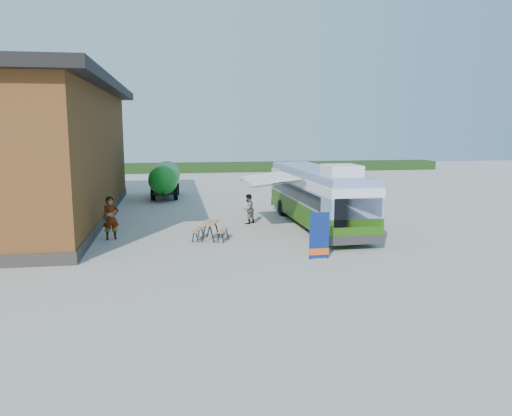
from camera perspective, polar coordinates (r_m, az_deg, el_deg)
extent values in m
plane|color=#BCB7AD|center=(19.54, -0.70, -5.69)|extent=(100.00, 100.00, 0.00)
cube|color=brown|center=(29.71, -24.42, 5.46)|extent=(8.00, 20.00, 7.00)
cube|color=black|center=(29.75, -24.91, 12.68)|extent=(9.60, 21.20, 0.50)
cube|color=#332D28|center=(30.05, -24.01, -0.72)|extent=(8.10, 20.10, 0.50)
cube|color=#264419|center=(57.87, 1.46, 4.75)|extent=(40.00, 3.00, 1.00)
cube|color=#347213|center=(25.84, 6.93, -0.20)|extent=(2.57, 11.06, 1.01)
cube|color=#7D91C3|center=(25.70, 6.96, 1.82)|extent=(2.57, 11.06, 0.83)
cube|color=black|center=(25.82, 4.25, 1.90)|extent=(0.27, 9.17, 0.64)
cube|color=black|center=(26.50, 9.01, 2.00)|extent=(0.27, 9.17, 0.64)
cube|color=white|center=(25.63, 6.99, 3.19)|extent=(2.57, 11.06, 0.41)
cube|color=#7D91C3|center=(25.59, 7.01, 4.06)|extent=(2.43, 10.87, 0.37)
cube|color=white|center=(22.28, 9.77, 4.30)|extent=(1.51, 1.69, 0.46)
cube|color=black|center=(20.64, 11.58, -0.51)|extent=(2.06, 0.11, 1.19)
cube|color=#2D2D2D|center=(20.91, 11.43, -3.58)|extent=(2.35, 0.26, 0.37)
cube|color=#2D2D2D|center=(31.04, 3.87, 0.75)|extent=(2.35, 0.26, 0.37)
cylinder|color=black|center=(22.16, 7.26, -2.74)|extent=(0.30, 0.92, 0.92)
cylinder|color=black|center=(22.88, 12.15, -2.50)|extent=(0.30, 0.92, 0.92)
cylinder|color=black|center=(28.67, 3.01, 0.05)|extent=(0.30, 0.92, 0.92)
cylinder|color=black|center=(29.22, 6.92, 0.17)|extent=(0.30, 0.92, 0.92)
cube|color=white|center=(24.72, 1.45, 3.23)|extent=(2.45, 3.84, 0.30)
cube|color=#A5A8AD|center=(24.98, 4.10, 3.67)|extent=(0.25, 4.08, 0.15)
cylinder|color=#A5A8AD|center=(23.19, 2.28, 2.58)|extent=(2.45, 0.11, 0.31)
cylinder|color=#A5A8AD|center=(26.28, 0.71, 3.37)|extent=(2.45, 0.11, 0.31)
cube|color=navy|center=(19.28, 7.24, -3.17)|extent=(0.78, 0.05, 1.83)
cube|color=#E65015|center=(19.42, 7.20, -4.96)|extent=(0.80, 0.06, 0.26)
cube|color=#A5A8AD|center=(19.49, 7.18, -5.72)|extent=(0.55, 0.19, 0.05)
cylinder|color=#A5A8AD|center=(19.30, 7.22, -3.16)|extent=(0.02, 0.02, 1.83)
cube|color=#AE7F52|center=(22.45, -5.25, -1.70)|extent=(0.87, 1.36, 0.04)
cube|color=#AE7F52|center=(22.64, -6.66, -2.44)|extent=(0.62, 1.28, 0.04)
cube|color=#AE7F52|center=(22.39, -3.79, -2.53)|extent=(0.62, 1.28, 0.04)
cube|color=black|center=(22.07, -6.01, -2.96)|extent=(0.07, 0.07, 0.78)
cube|color=black|center=(21.98, -5.05, -2.99)|extent=(0.07, 0.07, 0.78)
cube|color=black|center=(23.07, -5.40, -2.42)|extent=(0.07, 0.07, 0.78)
cube|color=black|center=(22.99, -4.48, -2.44)|extent=(0.07, 0.07, 0.78)
imported|color=#999999|center=(23.39, -16.25, -1.11)|extent=(0.82, 0.66, 1.96)
imported|color=#999999|center=(26.15, -0.90, -0.11)|extent=(0.97, 0.94, 1.57)
cylinder|color=#198D23|center=(36.45, -10.35, 3.53)|extent=(2.20, 4.52, 1.99)
sphere|color=#198D23|center=(34.26, -10.58, 3.16)|extent=(1.99, 1.99, 1.99)
sphere|color=#198D23|center=(38.66, -10.14, 3.85)|extent=(1.99, 1.99, 1.99)
cube|color=black|center=(36.55, -10.31, 2.15)|extent=(1.55, 4.71, 0.22)
cube|color=black|center=(33.71, -10.60, 1.45)|extent=(0.20, 1.33, 0.11)
cylinder|color=black|center=(35.32, -11.69, 1.59)|extent=(0.32, 0.90, 0.89)
cylinder|color=black|center=(35.21, -9.17, 1.64)|extent=(0.32, 0.90, 0.89)
cylinder|color=black|center=(37.94, -11.35, 2.12)|extent=(0.32, 0.90, 0.89)
cylinder|color=black|center=(37.85, -9.00, 2.17)|extent=(0.32, 0.90, 0.89)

